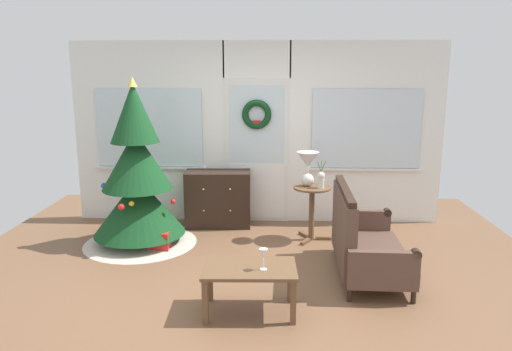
% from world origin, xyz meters
% --- Properties ---
extents(ground_plane, '(6.76, 6.76, 0.00)m').
position_xyz_m(ground_plane, '(0.00, 0.00, 0.00)').
color(ground_plane, brown).
extents(back_wall_with_door, '(5.20, 0.19, 2.55)m').
position_xyz_m(back_wall_with_door, '(0.00, 2.08, 1.28)').
color(back_wall_with_door, white).
rests_on(back_wall_with_door, ground).
extents(christmas_tree, '(1.42, 1.42, 2.08)m').
position_xyz_m(christmas_tree, '(-1.44, 1.04, 0.76)').
color(christmas_tree, '#4C331E').
rests_on(christmas_tree, ground).
extents(dresser_cabinet, '(0.92, 0.47, 0.78)m').
position_xyz_m(dresser_cabinet, '(-0.53, 1.79, 0.39)').
color(dresser_cabinet, black).
rests_on(dresser_cabinet, ground).
extents(settee_sofa, '(0.75, 1.44, 0.96)m').
position_xyz_m(settee_sofa, '(1.19, 0.19, 0.38)').
color(settee_sofa, black).
rests_on(settee_sofa, ground).
extents(side_table, '(0.50, 0.48, 0.71)m').
position_xyz_m(side_table, '(0.74, 1.25, 0.50)').
color(side_table, brown).
rests_on(side_table, ground).
extents(table_lamp, '(0.28, 0.28, 0.44)m').
position_xyz_m(table_lamp, '(0.68, 1.29, 0.99)').
color(table_lamp, silver).
rests_on(table_lamp, side_table).
extents(flower_vase, '(0.11, 0.10, 0.35)m').
position_xyz_m(flower_vase, '(0.84, 1.19, 0.82)').
color(flower_vase, beige).
rests_on(flower_vase, side_table).
extents(coffee_table, '(0.86, 0.55, 0.43)m').
position_xyz_m(coffee_table, '(0.04, -0.70, 0.37)').
color(coffee_table, brown).
rests_on(coffee_table, ground).
extents(wine_glass, '(0.08, 0.08, 0.20)m').
position_xyz_m(wine_glass, '(0.17, -0.75, 0.58)').
color(wine_glass, silver).
rests_on(wine_glass, coffee_table).
extents(gift_box, '(0.24, 0.22, 0.24)m').
position_xyz_m(gift_box, '(-1.13, 0.79, 0.12)').
color(gift_box, red).
rests_on(gift_box, ground).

